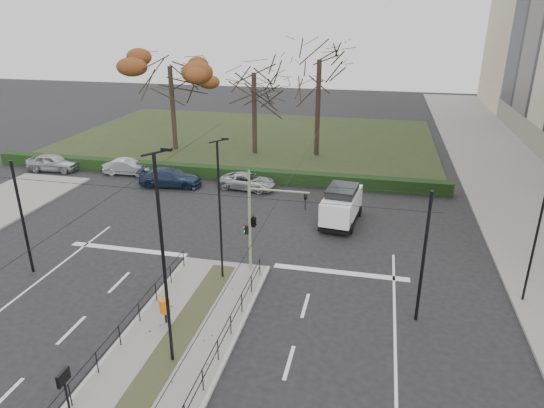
{
  "coord_description": "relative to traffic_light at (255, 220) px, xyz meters",
  "views": [
    {
      "loc": [
        7.36,
        -16.86,
        12.53
      ],
      "look_at": [
        1.94,
        7.28,
        2.75
      ],
      "focal_mm": 32.0,
      "sensor_mm": 36.0,
      "label": 1
    }
  ],
  "objects": [
    {
      "name": "bare_tree_center",
      "position": [
        -5.76,
        22.04,
        4.02
      ],
      "size": [
        6.64,
        6.64,
        9.84
      ],
      "color": "black",
      "rests_on": "park"
    },
    {
      "name": "median_island",
      "position": [
        -1.71,
        -7.0,
        -2.88
      ],
      "size": [
        4.4,
        15.0,
        0.14
      ],
      "primitive_type": "cube",
      "color": "slate",
      "rests_on": "ground"
    },
    {
      "name": "white_van",
      "position": [
        3.72,
        7.37,
        -1.69
      ],
      "size": [
        2.5,
        4.71,
        2.41
      ],
      "color": "white",
      "rests_on": "ground"
    },
    {
      "name": "info_panel",
      "position": [
        -3.21,
        -11.19,
        -1.09
      ],
      "size": [
        0.12,
        0.57,
        2.19
      ],
      "color": "black",
      "rests_on": "median_island"
    },
    {
      "name": "traffic_light",
      "position": [
        0.0,
        0.0,
        0.0
      ],
      "size": [
        3.28,
        1.88,
        4.82
      ],
      "color": "gray",
      "rests_on": "median_island"
    },
    {
      "name": "streetlamp_sidewalk",
      "position": [
        12.81,
        0.01,
        1.02
      ],
      "size": [
        0.63,
        0.13,
        7.52
      ],
      "color": "black",
      "rests_on": "sidewalk_east"
    },
    {
      "name": "parked_car_third",
      "position": [
        -9.77,
        11.55,
        -2.25
      ],
      "size": [
        5.0,
        2.51,
        1.39
      ],
      "primitive_type": "imported",
      "rotation": [
        0.0,
        0.0,
        1.69
      ],
      "color": "#1D2B44",
      "rests_on": "ground"
    },
    {
      "name": "parked_car_fourth",
      "position": [
        -3.79,
        12.27,
        -2.34
      ],
      "size": [
        4.53,
        2.45,
        1.21
      ],
      "primitive_type": "imported",
      "rotation": [
        0.0,
        0.0,
        1.47
      ],
      "color": "#A3A5AA",
      "rests_on": "ground"
    },
    {
      "name": "rust_tree",
      "position": [
        -13.7,
        21.69,
        4.99
      ],
      "size": [
        9.07,
        9.07,
        10.32
      ],
      "color": "black",
      "rests_on": "park"
    },
    {
      "name": "ground",
      "position": [
        -1.71,
        -4.5,
        -2.95
      ],
      "size": [
        140.0,
        140.0,
        0.0
      ],
      "primitive_type": "plane",
      "color": "black",
      "rests_on": "ground"
    },
    {
      "name": "parked_car_second",
      "position": [
        -14.42,
        13.5,
        -2.3
      ],
      "size": [
        3.99,
        1.62,
        1.29
      ],
      "primitive_type": "imported",
      "rotation": [
        0.0,
        0.0,
        1.64
      ],
      "color": "#A3A5AA",
      "rests_on": "ground"
    },
    {
      "name": "litter_bin",
      "position": [
        -2.61,
        -5.3,
        -1.98
      ],
      "size": [
        0.45,
        0.45,
        1.16
      ],
      "color": "black",
      "rests_on": "median_island"
    },
    {
      "name": "bare_tree_near",
      "position": [
        0.06,
        22.61,
        5.12
      ],
      "size": [
        5.92,
        5.92,
        11.44
      ],
      "color": "black",
      "rests_on": "park"
    },
    {
      "name": "streetlamp_median_near",
      "position": [
        -1.35,
        -7.48,
        1.46
      ],
      "size": [
        0.7,
        0.14,
        8.39
      ],
      "color": "black",
      "rests_on": "median_island"
    },
    {
      "name": "hedge",
      "position": [
        -7.71,
        14.1,
        -2.45
      ],
      "size": [
        38.0,
        1.0,
        1.0
      ],
      "primitive_type": "cube",
      "color": "black",
      "rests_on": "ground"
    },
    {
      "name": "median_railing",
      "position": [
        -1.71,
        -7.1,
        -1.97
      ],
      "size": [
        4.14,
        13.24,
        0.92
      ],
      "color": "black",
      "rests_on": "median_island"
    },
    {
      "name": "park",
      "position": [
        -7.71,
        27.5,
        -2.9
      ],
      "size": [
        38.0,
        26.0,
        0.1
      ],
      "primitive_type": "cube",
      "color": "#243018",
      "rests_on": "ground"
    },
    {
      "name": "sidewalk_east",
      "position": [
        16.29,
        17.5,
        -2.88
      ],
      "size": [
        8.0,
        90.0,
        0.14
      ],
      "primitive_type": "cube",
      "color": "slate",
      "rests_on": "ground"
    },
    {
      "name": "parked_car_first",
      "position": [
        -21.1,
        13.01,
        -2.22
      ],
      "size": [
        4.38,
        2.03,
        1.45
      ],
      "primitive_type": "imported",
      "rotation": [
        0.0,
        0.0,
        1.65
      ],
      "color": "#A3A5AA",
      "rests_on": "ground"
    },
    {
      "name": "streetlamp_median_far",
      "position": [
        -1.44,
        -1.06,
        0.84
      ],
      "size": [
        0.6,
        0.12,
        7.17
      ],
      "color": "black",
      "rests_on": "median_island"
    },
    {
      "name": "catenary",
      "position": [
        -1.71,
        -2.88,
        0.47
      ],
      "size": [
        20.0,
        34.0,
        6.0
      ],
      "color": "black",
      "rests_on": "ground"
    }
  ]
}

